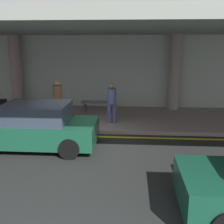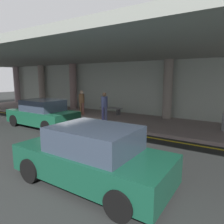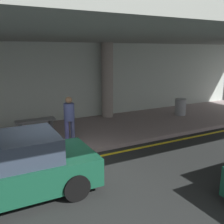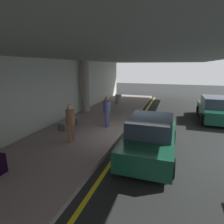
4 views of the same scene
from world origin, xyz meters
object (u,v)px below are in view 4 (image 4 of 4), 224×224
(traveler_with_luggage, at_px, (71,121))
(trash_bin_steel, at_px, (118,99))
(support_column_right_mid, at_px, (85,87))
(bench_metal, at_px, (68,121))
(car_dark_green_no2, at_px, (150,137))
(car_dark_green, at_px, (216,109))
(person_waiting_for_ride, at_px, (107,110))

(traveler_with_luggage, distance_m, trash_bin_steel, 8.92)
(support_column_right_mid, bearing_deg, bench_metal, -168.47)
(traveler_with_luggage, bearing_deg, car_dark_green_no2, 32.53)
(bench_metal, bearing_deg, car_dark_green, -59.29)
(car_dark_green, relative_size, trash_bin_steel, 4.82)
(bench_metal, bearing_deg, trash_bin_steel, -5.56)
(car_dark_green, xyz_separation_m, car_dark_green_no2, (-6.24, 3.39, 0.00))
(car_dark_green_no2, distance_m, person_waiting_for_ride, 3.54)
(support_column_right_mid, xyz_separation_m, trash_bin_steel, (3.51, -1.47, -1.40))
(trash_bin_steel, bearing_deg, bench_metal, 174.44)
(trash_bin_steel, bearing_deg, traveler_with_luggage, -177.00)
(trash_bin_steel, bearing_deg, car_dark_green, -109.14)
(car_dark_green, relative_size, car_dark_green_no2, 1.00)
(trash_bin_steel, bearing_deg, person_waiting_for_ride, -169.05)
(bench_metal, bearing_deg, traveler_with_luggage, -144.52)
(support_column_right_mid, relative_size, car_dark_green_no2, 0.89)
(person_waiting_for_ride, distance_m, trash_bin_steel, 6.55)
(car_dark_green_no2, xyz_separation_m, person_waiting_for_ride, (2.35, 2.62, 0.40))
(car_dark_green_no2, bearing_deg, bench_metal, 72.13)
(bench_metal, relative_size, trash_bin_steel, 1.88)
(car_dark_green, height_order, trash_bin_steel, car_dark_green)
(car_dark_green, xyz_separation_m, trash_bin_steel, (2.52, 7.25, -0.14))
(support_column_right_mid, relative_size, car_dark_green, 0.89)
(bench_metal, xyz_separation_m, trash_bin_steel, (7.24, -0.71, 0.07))
(support_column_right_mid, xyz_separation_m, bench_metal, (-3.73, -0.76, -1.47))
(bench_metal, bearing_deg, support_column_right_mid, 11.53)
(car_dark_green, bearing_deg, trash_bin_steel, -110.62)
(traveler_with_luggage, distance_m, bench_metal, 2.11)
(car_dark_green_no2, bearing_deg, traveler_with_luggage, 92.64)
(traveler_with_luggage, xyz_separation_m, trash_bin_steel, (8.89, 0.47, -0.54))
(person_waiting_for_ride, bearing_deg, bench_metal, 148.35)
(car_dark_green, relative_size, bench_metal, 2.56)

